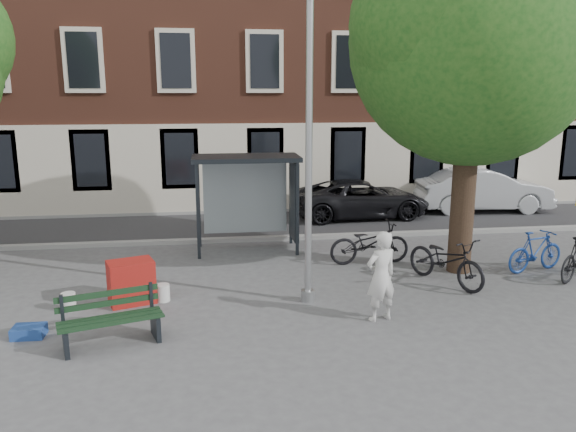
# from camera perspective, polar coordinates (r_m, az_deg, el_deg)

# --- Properties ---
(ground) EXTENTS (90.00, 90.00, 0.00)m
(ground) POSITION_cam_1_polar(r_m,az_deg,el_deg) (11.90, 2.01, -8.62)
(ground) COLOR #4C4C4F
(ground) RESTS_ON ground
(road) EXTENTS (40.00, 4.00, 0.01)m
(road) POSITION_cam_1_polar(r_m,az_deg,el_deg) (18.53, -1.67, -0.85)
(road) COLOR #28282B
(road) RESTS_ON ground
(curb_near) EXTENTS (40.00, 0.25, 0.12)m
(curb_near) POSITION_cam_1_polar(r_m,az_deg,el_deg) (16.59, -0.93, -2.25)
(curb_near) COLOR gray
(curb_near) RESTS_ON ground
(curb_far) EXTENTS (40.00, 0.25, 0.12)m
(curb_far) POSITION_cam_1_polar(r_m,az_deg,el_deg) (20.46, -2.28, 0.58)
(curb_far) COLOR gray
(curb_far) RESTS_ON ground
(building_row) EXTENTS (30.00, 8.00, 14.00)m
(building_row) POSITION_cam_1_polar(r_m,az_deg,el_deg) (24.16, -3.41, 18.94)
(building_row) COLOR brown
(building_row) RESTS_ON ground
(lamppost) EXTENTS (0.28, 0.35, 6.11)m
(lamppost) POSITION_cam_1_polar(r_m,az_deg,el_deg) (11.20, 2.12, 4.79)
(lamppost) COLOR #9EA0A3
(lamppost) RESTS_ON ground
(tree_right) EXTENTS (5.76, 5.60, 8.20)m
(tree_right) POSITION_cam_1_polar(r_m,az_deg,el_deg) (13.73, 18.69, 17.43)
(tree_right) COLOR black
(tree_right) RESTS_ON ground
(bus_shelter) EXTENTS (2.85, 1.45, 2.62)m
(bus_shelter) POSITION_cam_1_polar(r_m,az_deg,el_deg) (15.28, -2.82, 3.58)
(bus_shelter) COLOR #1E2328
(bus_shelter) RESTS_ON ground
(painter) EXTENTS (0.74, 0.60, 1.75)m
(painter) POSITION_cam_1_polar(r_m,az_deg,el_deg) (10.81, 9.43, -6.06)
(painter) COLOR silver
(painter) RESTS_ON ground
(bench) EXTENTS (1.83, 1.05, 0.90)m
(bench) POSITION_cam_1_polar(r_m,az_deg,el_deg) (10.31, -17.56, -10.18)
(bench) COLOR #1E2328
(bench) RESTS_ON ground
(bike_a) EXTENTS (2.07, 0.78, 1.08)m
(bike_a) POSITION_cam_1_polar(r_m,az_deg,el_deg) (14.38, 8.28, -2.73)
(bike_a) COLOR black
(bike_a) RESTS_ON ground
(bike_b) EXTENTS (1.77, 0.93, 1.02)m
(bike_b) POSITION_cam_1_polar(r_m,az_deg,el_deg) (14.88, 23.86, -3.29)
(bike_b) COLOR navy
(bike_b) RESTS_ON ground
(bike_c) EXTENTS (1.61, 2.26, 1.13)m
(bike_c) POSITION_cam_1_polar(r_m,az_deg,el_deg) (13.23, 15.77, -4.32)
(bike_c) COLOR black
(bike_c) RESTS_ON ground
(car_dark) EXTENTS (4.81, 2.39, 1.31)m
(car_dark) POSITION_cam_1_polar(r_m,az_deg,el_deg) (19.69, 7.42, 1.77)
(car_dark) COLOR black
(car_dark) RESTS_ON ground
(car_silver) EXTENTS (4.92, 2.02, 1.59)m
(car_silver) POSITION_cam_1_polar(r_m,az_deg,el_deg) (21.70, 19.17, 2.55)
(car_silver) COLOR #AFB2B7
(car_silver) RESTS_ON ground
(red_stand) EXTENTS (1.05, 0.86, 0.90)m
(red_stand) POSITION_cam_1_polar(r_m,az_deg,el_deg) (12.09, -15.63, -6.47)
(red_stand) COLOR maroon
(red_stand) RESTS_ON ground
(blue_crate) EXTENTS (0.55, 0.41, 0.20)m
(blue_crate) POSITION_cam_1_polar(r_m,az_deg,el_deg) (11.23, -24.83, -10.60)
(blue_crate) COLOR navy
(blue_crate) RESTS_ON ground
(bucket_a) EXTENTS (0.36, 0.36, 0.36)m
(bucket_a) POSITION_cam_1_polar(r_m,az_deg,el_deg) (12.12, -12.58, -7.62)
(bucket_a) COLOR silver
(bucket_a) RESTS_ON ground
(bucket_b) EXTENTS (0.35, 0.35, 0.36)m
(bucket_b) POSITION_cam_1_polar(r_m,az_deg,el_deg) (12.18, -21.39, -8.10)
(bucket_b) COLOR silver
(bucket_b) RESTS_ON ground
(bucket_c) EXTENTS (0.31, 0.31, 0.36)m
(bucket_c) POSITION_cam_1_polar(r_m,az_deg,el_deg) (13.17, -14.59, -6.08)
(bucket_c) COLOR silver
(bucket_c) RESTS_ON ground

